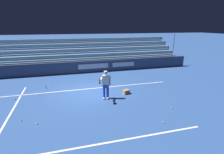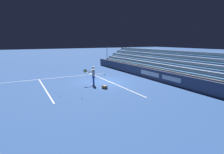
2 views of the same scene
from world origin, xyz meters
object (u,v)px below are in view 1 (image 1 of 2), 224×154
tennis_ball_toward_net (163,122)px  water_bottle (46,87)px  ball_box_cardboard (126,92)px  tennis_ball_stray_back (39,95)px  tennis_ball_by_box (21,120)px  tennis_player (106,85)px  tennis_ball_far_left (172,107)px  tennis_ball_midcourt (52,85)px  tennis_ball_far_right (15,99)px  tennis_ball_near_player (142,87)px  tennis_ball_on_baseline (37,124)px

tennis_ball_toward_net → water_bottle: 8.31m
ball_box_cardboard → tennis_ball_stray_back: ball_box_cardboard is taller
tennis_ball_by_box → tennis_player: bearing=-161.5°
tennis_ball_stray_back → tennis_ball_far_left: 8.01m
tennis_ball_midcourt → tennis_ball_stray_back: 2.03m
tennis_ball_far_right → tennis_ball_far_left: 9.08m
tennis_player → tennis_ball_by_box: size_ratio=25.98×
tennis_ball_near_player → tennis_ball_far_left: same height
tennis_ball_by_box → tennis_ball_far_left: bearing=174.8°
tennis_ball_on_baseline → tennis_ball_stray_back: bearing=-84.7°
tennis_ball_far_right → tennis_ball_stray_back: bearing=-169.1°
tennis_ball_on_baseline → tennis_ball_by_box: same height
tennis_ball_on_baseline → tennis_ball_stray_back: same height
tennis_ball_stray_back → tennis_ball_toward_net: bearing=139.7°
tennis_ball_on_baseline → tennis_ball_by_box: bearing=-32.6°
tennis_ball_stray_back → water_bottle: (-0.32, -1.31, 0.08)m
tennis_ball_by_box → tennis_ball_stray_back: same height
tennis_ball_far_left → tennis_ball_midcourt: bearing=-41.3°
tennis_ball_far_left → water_bottle: water_bottle is taller
tennis_ball_on_baseline → tennis_ball_near_player: (-6.53, -3.10, 0.00)m
tennis_player → tennis_ball_far_right: (5.25, -1.31, -0.86)m
tennis_ball_far_right → water_bottle: 2.25m
tennis_player → ball_box_cardboard: tennis_player is taller
tennis_ball_stray_back → tennis_ball_midcourt: bearing=-110.2°
tennis_player → tennis_ball_by_box: 4.69m
tennis_ball_midcourt → tennis_ball_stray_back: bearing=69.8°
tennis_ball_far_left → water_bottle: bearing=-36.5°
tennis_player → ball_box_cardboard: bearing=-163.7°
tennis_ball_by_box → tennis_ball_toward_net: bearing=163.1°
tennis_ball_far_right → water_bottle: bearing=-136.1°
tennis_ball_near_player → water_bottle: bearing=-14.7°
ball_box_cardboard → tennis_ball_far_left: ball_box_cardboard is taller
tennis_ball_near_player → tennis_ball_toward_net: (1.04, 4.52, 0.00)m
ball_box_cardboard → tennis_ball_far_right: size_ratio=6.06×
tennis_ball_by_box → tennis_ball_far_left: 7.55m
tennis_player → water_bottle: tennis_player is taller
tennis_ball_far_left → water_bottle: size_ratio=0.30×
tennis_ball_by_box → water_bottle: 4.40m
tennis_ball_toward_net → tennis_ball_far_left: (-1.28, -1.22, 0.00)m
ball_box_cardboard → tennis_ball_near_player: ball_box_cardboard is taller
ball_box_cardboard → tennis_ball_toward_net: 3.81m
ball_box_cardboard → tennis_ball_far_left: (-1.69, 2.57, -0.10)m
ball_box_cardboard → tennis_ball_midcourt: bearing=-32.9°
tennis_player → tennis_ball_on_baseline: size_ratio=25.98×
tennis_ball_on_baseline → tennis_ball_far_right: (1.62, -3.25, 0.00)m
tennis_ball_midcourt → tennis_ball_far_left: 8.51m
tennis_ball_by_box → tennis_ball_far_left: same height
tennis_ball_on_baseline → tennis_ball_far_left: size_ratio=1.00×
tennis_player → tennis_ball_stray_back: bearing=-21.6°
tennis_ball_near_player → tennis_ball_far_left: bearing=94.2°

